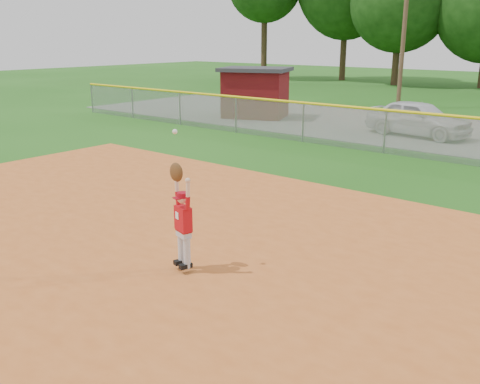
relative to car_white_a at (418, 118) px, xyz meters
The scene contains 5 objects.
ground 14.45m from the car_white_a, 75.09° to the right, with size 120.00×120.00×0.00m, color #1D5313.
clay_infield 17.36m from the car_white_a, 77.64° to the right, with size 24.00×16.00×0.04m, color #B95821.
car_white_a is the anchor object (origin of this frame).
utility_shed 8.35m from the car_white_a, behind, with size 3.99×3.58×2.46m.
ballplayer 15.40m from the car_white_a, 82.78° to the right, with size 0.58×0.34×2.33m.
Camera 1 is at (4.32, -7.27, 3.88)m, focal length 40.00 mm.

